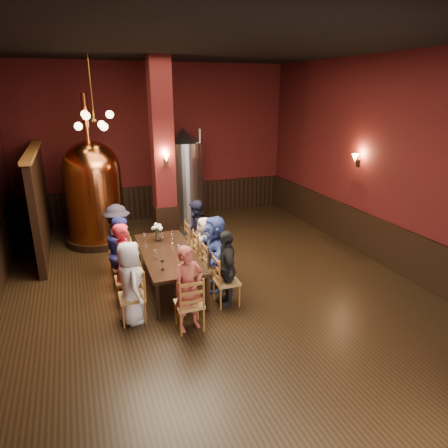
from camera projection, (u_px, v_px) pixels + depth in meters
name	position (u px, v px, depth m)	size (l,w,h in m)	color
room	(212.00, 177.00, 7.29)	(10.00, 10.02, 4.50)	black
wainscot_right	(375.00, 239.00, 9.19)	(0.08, 9.90, 1.00)	black
wainscot_back	(160.00, 201.00, 12.25)	(7.90, 0.08, 1.00)	black
column	(163.00, 155.00, 9.67)	(0.58, 0.58, 4.50)	#420E0F
partition	(40.00, 204.00, 9.39)	(0.22, 3.50, 2.40)	black
pendant_cluster	(94.00, 120.00, 8.98)	(0.90, 0.90, 1.70)	#A57226
sconce_wall	(358.00, 160.00, 9.32)	(0.20, 0.20, 0.36)	black
sconce_column	(165.00, 159.00, 9.42)	(0.20, 0.20, 0.36)	black
dining_table	(168.00, 255.00, 7.81)	(1.04, 2.42, 0.75)	black
chair_0	(132.00, 296.00, 6.72)	(0.46, 0.46, 0.92)	brown
person_0	(131.00, 283.00, 6.63)	(0.70, 0.46, 1.44)	silver
chair_1	(127.00, 279.00, 7.32)	(0.46, 0.46, 0.92)	brown
person_1	(126.00, 264.00, 7.21)	(0.56, 0.37, 1.55)	red
chair_2	(123.00, 265.00, 7.90)	(0.46, 0.46, 0.92)	brown
person_2	(122.00, 253.00, 7.82)	(0.71, 0.35, 1.47)	navy
chair_3	(120.00, 253.00, 8.50)	(0.46, 0.46, 0.92)	brown
person_3	(118.00, 240.00, 8.40)	(0.98, 0.57, 1.52)	black
chair_4	(226.00, 281.00, 7.26)	(0.46, 0.46, 0.92)	brown
person_4	(226.00, 268.00, 7.18)	(0.84, 0.35, 1.43)	black
chair_5	(215.00, 266.00, 7.86)	(0.46, 0.46, 0.92)	brown
person_5	(215.00, 253.00, 7.76)	(1.39, 0.44, 1.50)	#33499A
chair_6	(205.00, 254.00, 8.45)	(0.46, 0.46, 0.92)	brown
person_6	(205.00, 246.00, 8.39)	(0.62, 0.40, 1.27)	beige
chair_7	(196.00, 243.00, 9.04)	(0.46, 0.46, 0.92)	brown
person_7	(196.00, 232.00, 8.96)	(0.70, 0.35, 1.45)	#1A1A34
chair_8	(189.00, 303.00, 6.50)	(0.46, 0.46, 0.92)	brown
person_8	(189.00, 289.00, 6.41)	(0.53, 0.35, 1.46)	#993F33
copper_kettle	(94.00, 192.00, 9.94)	(1.82, 1.82, 3.68)	black
steel_vessel	(184.00, 176.00, 11.54)	(1.27, 1.27, 2.73)	#B2B2B7
rose_vase	(158.00, 229.00, 8.29)	(0.23, 0.23, 0.39)	white
wine_glass_0	(156.00, 254.00, 7.47)	(0.07, 0.07, 0.17)	white
wine_glass_1	(179.00, 252.00, 7.60)	(0.07, 0.07, 0.17)	white
wine_glass_2	(172.00, 235.00, 8.47)	(0.07, 0.07, 0.17)	white
wine_glass_3	(173.00, 240.00, 8.18)	(0.07, 0.07, 0.17)	white
wine_glass_4	(178.00, 249.00, 7.72)	(0.07, 0.07, 0.17)	white
wine_glass_5	(163.00, 265.00, 7.00)	(0.07, 0.07, 0.17)	white
wine_glass_6	(163.00, 238.00, 8.28)	(0.07, 0.07, 0.17)	white
wine_glass_7	(162.00, 265.00, 7.01)	(0.07, 0.07, 0.17)	white
wine_glass_8	(145.00, 237.00, 8.33)	(0.07, 0.07, 0.17)	white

